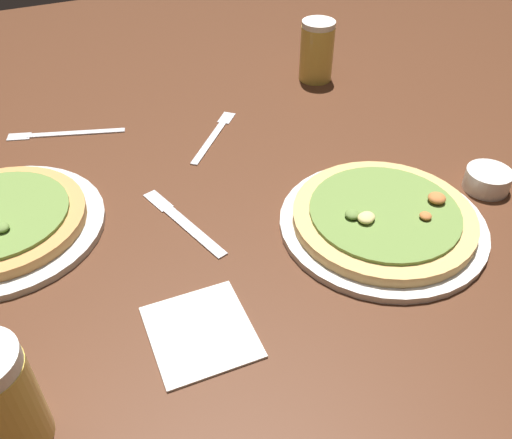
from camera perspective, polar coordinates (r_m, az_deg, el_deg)
ground_plane at (r=0.90m, az=-0.00°, el=-1.70°), size 2.40×2.40×0.03m
pizza_plate_near at (r=0.91m, az=12.91°, el=-0.01°), size 0.33×0.33×0.05m
pizza_plate_far at (r=0.97m, az=-24.78°, el=-0.26°), size 0.32×0.32×0.05m
beer_mug_amber at (r=1.32m, az=6.29°, el=16.85°), size 0.10×0.11×0.14m
ramekin_sauce at (r=1.05m, az=22.64°, el=3.78°), size 0.08×0.08×0.04m
napkin_folded at (r=0.75m, az=-5.69°, el=-11.29°), size 0.13×0.14×0.01m
fork_left at (r=1.12m, az=-4.32°, el=8.65°), size 0.15×0.16×0.01m
knife_right at (r=0.91m, az=-7.51°, el=-0.17°), size 0.08×0.21×0.01m
fork_spare at (r=1.19m, az=-19.15°, el=8.36°), size 0.22×0.09×0.01m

